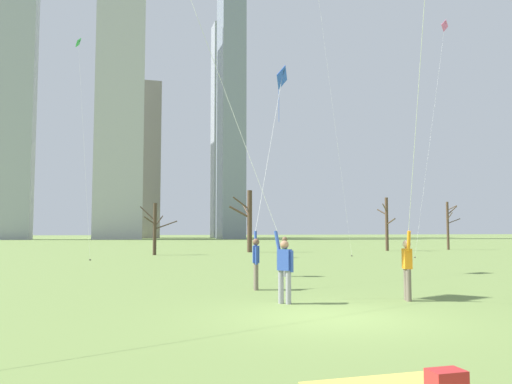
{
  "coord_description": "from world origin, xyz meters",
  "views": [
    {
      "loc": [
        -4.67,
        -10.37,
        1.88
      ],
      "look_at": [
        0.0,
        6.0,
        3.16
      ],
      "focal_mm": 35.9,
      "sensor_mm": 36.0,
      "label": 1
    }
  ],
  "objects_px": {
    "distant_kite_high_overhead_green": "(80,67)",
    "distant_kite_low_near_trees_pink": "(442,45)",
    "bystander_far_off_by_trees": "(285,254)",
    "bare_tree_rightmost": "(249,220)",
    "kite_flyer_far_back_blue": "(261,222)",
    "bare_tree_far_right_edge": "(155,227)",
    "bare_tree_left_of_center": "(448,224)",
    "bare_tree_center": "(387,223)",
    "kite_flyer_midfield_left_teal": "(415,149)",
    "kite_flyer_foreground_left_red": "(236,134)"
  },
  "relations": [
    {
      "from": "kite_flyer_foreground_left_red",
      "to": "kite_flyer_far_back_blue",
      "type": "relative_size",
      "value": 1.86
    },
    {
      "from": "bystander_far_off_by_trees",
      "to": "bare_tree_center",
      "type": "distance_m",
      "value": 28.53
    },
    {
      "from": "kite_flyer_foreground_left_red",
      "to": "bare_tree_left_of_center",
      "type": "height_order",
      "value": "kite_flyer_foreground_left_red"
    },
    {
      "from": "kite_flyer_far_back_blue",
      "to": "bare_tree_left_of_center",
      "type": "height_order",
      "value": "kite_flyer_far_back_blue"
    },
    {
      "from": "kite_flyer_foreground_left_red",
      "to": "bare_tree_far_right_edge",
      "type": "height_order",
      "value": "kite_flyer_foreground_left_red"
    },
    {
      "from": "bystander_far_off_by_trees",
      "to": "bare_tree_center",
      "type": "height_order",
      "value": "bare_tree_center"
    },
    {
      "from": "bystander_far_off_by_trees",
      "to": "bare_tree_center",
      "type": "bearing_deg",
      "value": 51.55
    },
    {
      "from": "bystander_far_off_by_trees",
      "to": "distant_kite_low_near_trees_pink",
      "type": "bearing_deg",
      "value": 37.99
    },
    {
      "from": "kite_flyer_far_back_blue",
      "to": "bare_tree_left_of_center",
      "type": "distance_m",
      "value": 37.62
    },
    {
      "from": "kite_flyer_foreground_left_red",
      "to": "bare_tree_center",
      "type": "xyz_separation_m",
      "value": [
        21.4,
        28.98,
        -1.91
      ]
    },
    {
      "from": "bare_tree_center",
      "to": "kite_flyer_far_back_blue",
      "type": "bearing_deg",
      "value": -127.54
    },
    {
      "from": "bystander_far_off_by_trees",
      "to": "bare_tree_left_of_center",
      "type": "relative_size",
      "value": 0.35
    },
    {
      "from": "bare_tree_rightmost",
      "to": "bare_tree_left_of_center",
      "type": "xyz_separation_m",
      "value": [
        20.24,
        0.15,
        -0.33
      ]
    },
    {
      "from": "kite_flyer_foreground_left_red",
      "to": "bare_tree_far_right_edge",
      "type": "xyz_separation_m",
      "value": [
        0.1,
        26.63,
        -2.37
      ]
    },
    {
      "from": "distant_kite_high_overhead_green",
      "to": "distant_kite_low_near_trees_pink",
      "type": "bearing_deg",
      "value": -5.06
    },
    {
      "from": "kite_flyer_far_back_blue",
      "to": "bystander_far_off_by_trees",
      "type": "bearing_deg",
      "value": 59.19
    },
    {
      "from": "kite_flyer_far_back_blue",
      "to": "bare_tree_far_right_edge",
      "type": "bearing_deg",
      "value": 93.94
    },
    {
      "from": "bare_tree_left_of_center",
      "to": "bare_tree_center",
      "type": "xyz_separation_m",
      "value": [
        -7.16,
        -0.71,
        0.09
      ]
    },
    {
      "from": "kite_flyer_midfield_left_teal",
      "to": "bare_tree_rightmost",
      "type": "height_order",
      "value": "kite_flyer_midfield_left_teal"
    },
    {
      "from": "bystander_far_off_by_trees",
      "to": "distant_kite_high_overhead_green",
      "type": "height_order",
      "value": "distant_kite_high_overhead_green"
    },
    {
      "from": "kite_flyer_midfield_left_teal",
      "to": "bare_tree_center",
      "type": "xyz_separation_m",
      "value": [
        17.6,
        31.58,
        -1.27
      ]
    },
    {
      "from": "kite_flyer_foreground_left_red",
      "to": "distant_kite_low_near_trees_pink",
      "type": "height_order",
      "value": "distant_kite_low_near_trees_pink"
    },
    {
      "from": "distant_kite_high_overhead_green",
      "to": "kite_flyer_midfield_left_teal",
      "type": "bearing_deg",
      "value": -70.4
    },
    {
      "from": "bystander_far_off_by_trees",
      "to": "bare_tree_left_of_center",
      "type": "xyz_separation_m",
      "value": [
        24.87,
        23.02,
        1.57
      ]
    },
    {
      "from": "bare_tree_far_right_edge",
      "to": "distant_kite_high_overhead_green",
      "type": "bearing_deg",
      "value": -150.34
    },
    {
      "from": "bare_tree_rightmost",
      "to": "bare_tree_far_right_edge",
      "type": "distance_m",
      "value": 8.75
    },
    {
      "from": "bystander_far_off_by_trees",
      "to": "bare_tree_center",
      "type": "relative_size",
      "value": 0.33
    },
    {
      "from": "kite_flyer_far_back_blue",
      "to": "distant_kite_low_near_trees_pink",
      "type": "height_order",
      "value": "distant_kite_low_near_trees_pink"
    },
    {
      "from": "kite_flyer_midfield_left_teal",
      "to": "kite_flyer_far_back_blue",
      "type": "xyz_separation_m",
      "value": [
        -2.1,
        5.94,
        -1.67
      ]
    },
    {
      "from": "kite_flyer_foreground_left_red",
      "to": "bare_tree_rightmost",
      "type": "height_order",
      "value": "kite_flyer_foreground_left_red"
    },
    {
      "from": "kite_flyer_midfield_left_teal",
      "to": "kite_flyer_foreground_left_red",
      "type": "height_order",
      "value": "kite_flyer_midfield_left_teal"
    },
    {
      "from": "kite_flyer_midfield_left_teal",
      "to": "bare_tree_rightmost",
      "type": "distance_m",
      "value": 32.47
    },
    {
      "from": "kite_flyer_foreground_left_red",
      "to": "distant_kite_high_overhead_green",
      "type": "xyz_separation_m",
      "value": [
        -5.48,
        23.46,
        8.68
      ]
    },
    {
      "from": "distant_kite_low_near_trees_pink",
      "to": "bare_tree_far_right_edge",
      "type": "distance_m",
      "value": 26.95
    },
    {
      "from": "distant_kite_low_near_trees_pink",
      "to": "distant_kite_high_overhead_green",
      "type": "xyz_separation_m",
      "value": [
        -27.53,
        2.44,
        -3.54
      ]
    },
    {
      "from": "bare_tree_rightmost",
      "to": "kite_flyer_foreground_left_red",
      "type": "bearing_deg",
      "value": -105.71
    },
    {
      "from": "bare_tree_left_of_center",
      "to": "bare_tree_center",
      "type": "relative_size",
      "value": 0.95
    },
    {
      "from": "bare_tree_rightmost",
      "to": "distant_kite_high_overhead_green",
      "type": "bearing_deg",
      "value": -156.18
    },
    {
      "from": "distant_kite_low_near_trees_pink",
      "to": "bare_tree_left_of_center",
      "type": "bearing_deg",
      "value": 53.14
    },
    {
      "from": "kite_flyer_foreground_left_red",
      "to": "bystander_far_off_by_trees",
      "type": "relative_size",
      "value": 10.62
    },
    {
      "from": "bystander_far_off_by_trees",
      "to": "bare_tree_rightmost",
      "type": "xyz_separation_m",
      "value": [
        4.63,
        22.87,
        1.9
      ]
    },
    {
      "from": "kite_flyer_foreground_left_red",
      "to": "distant_kite_high_overhead_green",
      "type": "distance_m",
      "value": 25.6
    },
    {
      "from": "bystander_far_off_by_trees",
      "to": "bare_tree_rightmost",
      "type": "distance_m",
      "value": 23.41
    },
    {
      "from": "kite_flyer_far_back_blue",
      "to": "distant_kite_low_near_trees_pink",
      "type": "bearing_deg",
      "value": 40.97
    },
    {
      "from": "distant_kite_low_near_trees_pink",
      "to": "bare_tree_center",
      "type": "bearing_deg",
      "value": 94.67
    },
    {
      "from": "kite_flyer_foreground_left_red",
      "to": "bystander_far_off_by_trees",
      "type": "bearing_deg",
      "value": 61.11
    },
    {
      "from": "kite_flyer_midfield_left_teal",
      "to": "bare_tree_rightmost",
      "type": "relative_size",
      "value": 3.55
    },
    {
      "from": "distant_kite_low_near_trees_pink",
      "to": "bare_tree_left_of_center",
      "type": "relative_size",
      "value": 4.07
    },
    {
      "from": "kite_flyer_midfield_left_teal",
      "to": "kite_flyer_foreground_left_red",
      "type": "distance_m",
      "value": 4.64
    },
    {
      "from": "bystander_far_off_by_trees",
      "to": "kite_flyer_foreground_left_red",
      "type": "bearing_deg",
      "value": -118.89
    }
  ]
}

